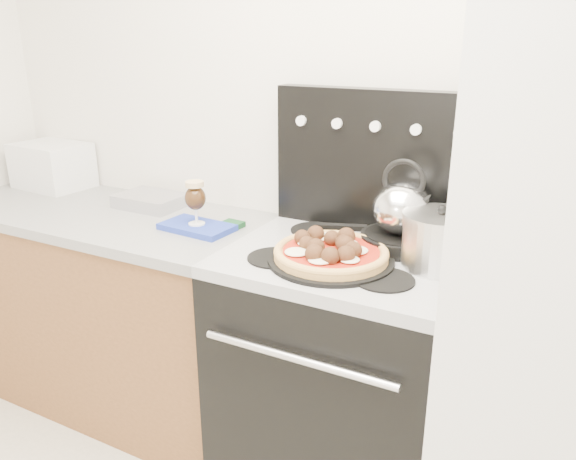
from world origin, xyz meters
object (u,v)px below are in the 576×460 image
Objects in this scene: oven_mitt at (197,227)px; tea_kettle at (402,204)px; pizza_pan at (331,260)px; stock_pot at (439,242)px; base_cabinet at (114,311)px; beer_glass at (196,203)px; skillet at (399,241)px; stove_body at (341,379)px; pizza at (331,251)px; toaster_oven at (52,165)px.

tea_kettle is (0.74, 0.13, 0.16)m from oven_mitt.
pizza_pan is 0.33m from stock_pot.
beer_glass is at bearing -2.35° from base_cabinet.
beer_glass is at bearing -170.39° from skillet.
stove_body is at bearing -0.41° from oven_mitt.
stock_pot is (1.40, -0.00, 0.57)m from base_cabinet.
tea_kettle is (0.15, 0.22, 0.12)m from pizza.
stock_pot is (0.30, 0.12, 0.07)m from pizza_pan.
stock_pot is at bearing 1.30° from oven_mitt.
oven_mitt is (0.98, -0.19, -0.09)m from toaster_oven.
oven_mitt is 0.75× the size of pizza.
pizza is (1.57, -0.29, -0.05)m from toaster_oven.
skillet is (1.72, -0.07, -0.06)m from toaster_oven.
stock_pot reaches higher than skillet.
pizza reaches higher than pizza_pan.
skillet is 0.13m from tea_kettle.
pizza is at bearing -9.38° from beer_glass.
stove_body is 2.22× the size of pizza_pan.
beer_glass is 0.64× the size of skillet.
oven_mitt is 1.59× the size of beer_glass.
stock_pot is at bearing 4.82° from stove_body.
skillet is at bearing 43.04° from stove_body.
beer_glass is at bearing 179.59° from stove_body.
tea_kettle is 0.20m from stock_pot.
stove_body is (1.10, -0.02, 0.01)m from base_cabinet.
skillet is at bearing 145.20° from stock_pot.
base_cabinet is at bearing 177.65° from oven_mitt.
pizza is (1.09, -0.12, 0.53)m from base_cabinet.
oven_mitt is 0.60m from pizza_pan.
oven_mitt is 0.60m from pizza.
pizza is at bearing -9.38° from oven_mitt.
stock_pot is at bearing -46.94° from tea_kettle.
stove_body is 1.69m from toaster_oven.
pizza_pan is 0.27m from skillet.
tea_kettle reaches higher than stove_body.
stove_body is 4.14× the size of tea_kettle.
tea_kettle is at bearing 145.20° from stock_pot.
tea_kettle is at bearing 9.61° from beer_glass.
base_cabinet is 4.06× the size of pizza.
pizza is at bearing -124.31° from skillet.
base_cabinet is at bearing 177.65° from beer_glass.
stove_body is 3.36× the size of skillet.
skillet is at bearing 4.81° from base_cabinet.
pizza_pan is at bearing -9.38° from oven_mitt.
toaster_oven is at bearing 177.75° from skillet.
pizza_pan reaches higher than base_cabinet.
beer_glass is 0.79× the size of tea_kettle.
pizza reaches higher than stove_body.
base_cabinet is at bearing 173.84° from pizza.
tea_kettle is (0.14, 0.13, 0.63)m from stove_body.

